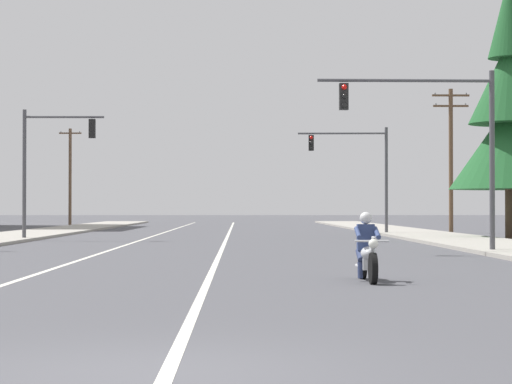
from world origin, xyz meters
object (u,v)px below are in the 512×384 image
object	(u,v)px
motorcycle_with_rider	(367,253)
utility_pole_right_far	(451,155)
traffic_signal_near_right	(440,130)
traffic_signal_mid_right	(360,163)
utility_pole_left_far	(70,175)
conifer_tree_right_verge_far	(510,116)
traffic_signal_near_left	(47,155)

from	to	relation	value
motorcycle_with_rider	utility_pole_right_far	xyz separation A→B (m)	(10.27, 39.81, 4.22)
traffic_signal_near_right	motorcycle_with_rider	bearing A→B (deg)	-108.06
traffic_signal_near_right	traffic_signal_mid_right	bearing A→B (deg)	89.55
utility_pole_left_far	motorcycle_with_rider	bearing A→B (deg)	-75.05
utility_pole_left_far	conifer_tree_right_verge_far	world-z (taller)	conifer_tree_right_verge_far
traffic_signal_near_left	traffic_signal_mid_right	world-z (taller)	same
traffic_signal_near_left	conifer_tree_right_verge_far	bearing A→B (deg)	3.79
motorcycle_with_rider	utility_pole_right_far	world-z (taller)	utility_pole_right_far
traffic_signal_near_left	traffic_signal_near_right	bearing A→B (deg)	-40.71
traffic_signal_near_left	conifer_tree_right_verge_far	world-z (taller)	conifer_tree_right_verge_far
traffic_signal_mid_right	utility_pole_left_far	world-z (taller)	utility_pole_left_far
traffic_signal_near_left	conifer_tree_right_verge_far	xyz separation A→B (m)	(22.47, 1.49, 2.03)
utility_pole_right_far	conifer_tree_right_verge_far	world-z (taller)	conifer_tree_right_verge_far
utility_pole_right_far	utility_pole_left_far	xyz separation A→B (m)	(-27.61, 25.15, -0.42)
motorcycle_with_rider	conifer_tree_right_verge_far	distance (m)	30.21
motorcycle_with_rider	traffic_signal_near_right	world-z (taller)	traffic_signal_near_right
traffic_signal_near_right	traffic_signal_mid_right	xyz separation A→B (m)	(0.19, 23.75, -0.05)
traffic_signal_near_left	utility_pole_right_far	bearing A→B (deg)	31.54
traffic_signal_near_right	utility_pole_left_far	xyz separation A→B (m)	(-21.44, 52.41, 0.21)
traffic_signal_near_right	utility_pole_right_far	xyz separation A→B (m)	(6.18, 27.26, 0.64)
utility_pole_left_far	traffic_signal_mid_right	bearing A→B (deg)	-52.97
motorcycle_with_rider	utility_pole_right_far	size ratio (longest dim) A/B	0.25
conifer_tree_right_verge_far	traffic_signal_mid_right	bearing A→B (deg)	126.59
traffic_signal_mid_right	utility_pole_right_far	world-z (taller)	utility_pole_right_far
motorcycle_with_rider	conifer_tree_right_verge_far	size ratio (longest dim) A/B	0.17
traffic_signal_mid_right	conifer_tree_right_verge_far	size ratio (longest dim) A/B	0.47
traffic_signal_near_right	traffic_signal_near_left	size ratio (longest dim) A/B	1.00
utility_pole_left_far	traffic_signal_near_left	bearing A→B (deg)	-81.89
traffic_signal_mid_right	motorcycle_with_rider	bearing A→B (deg)	-96.72
conifer_tree_right_verge_far	traffic_signal_near_left	bearing A→B (deg)	-176.21
traffic_signal_near_right	utility_pole_right_far	size ratio (longest dim) A/B	0.70
traffic_signal_near_right	traffic_signal_near_left	bearing A→B (deg)	139.29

